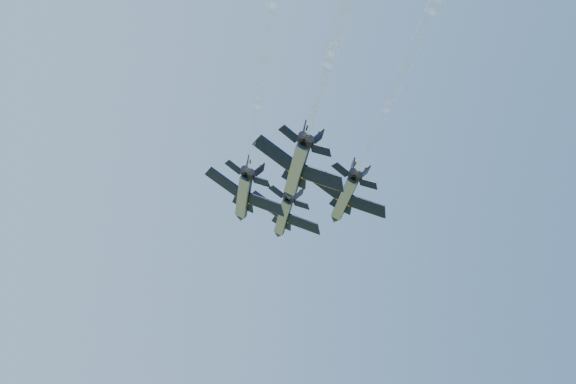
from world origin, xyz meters
name	(u,v)px	position (x,y,z in m)	size (l,w,h in m)	color
jet_lead	(284,216)	(6.52, 14.71, 101.51)	(12.47, 19.12, 7.42)	black
jet_left	(244,196)	(-4.67, 5.72, 101.51)	(12.47, 19.12, 7.42)	black
jet_right	(345,198)	(10.97, -0.12, 101.51)	(12.47, 19.12, 7.42)	black
jet_slot	(297,169)	(-2.51, -10.14, 101.51)	(12.47, 19.12, 7.42)	black
smoke_trail_lead	(328,68)	(-12.66, -38.86, 101.55)	(27.40, 71.15, 3.23)	white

